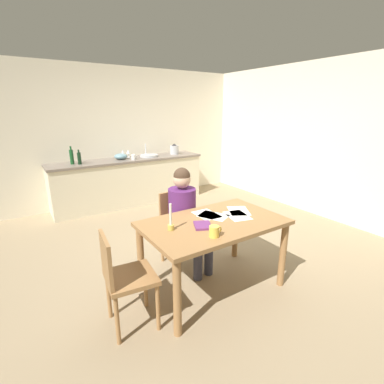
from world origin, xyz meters
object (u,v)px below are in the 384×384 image
(stovetop_kettle, at_px, (174,149))
(chair_side_empty, at_px, (123,276))
(person_seated, at_px, (186,213))
(coffee_mug, at_px, (214,231))
(candlestick, at_px, (171,223))
(mixing_bowl, at_px, (121,156))
(bottle_oil, at_px, (72,157))
(bottle_vinegar, at_px, (79,158))
(teacup_on_counter, at_px, (134,157))
(book_magazine, at_px, (203,225))
(dining_table, at_px, (213,231))
(chair_at_table, at_px, (178,224))
(wine_glass_by_kettle, at_px, (123,152))
(wine_glass_near_sink, at_px, (128,152))
(sink_unit, at_px, (149,155))

(stovetop_kettle, bearing_deg, chair_side_empty, -125.97)
(person_seated, bearing_deg, coffee_mug, -104.27)
(candlestick, relative_size, mixing_bowl, 1.04)
(bottle_oil, relative_size, bottle_vinegar, 1.23)
(stovetop_kettle, bearing_deg, teacup_on_counter, -171.19)
(book_magazine, relative_size, mixing_bowl, 0.79)
(dining_table, distance_m, mixing_bowl, 3.14)
(chair_at_table, height_order, candlestick, candlestick)
(book_magazine, bearing_deg, mixing_bowl, 109.58)
(coffee_mug, xyz_separation_m, candlestick, (-0.25, 0.33, 0.02))
(chair_side_empty, relative_size, wine_glass_by_kettle, 5.69)
(dining_table, height_order, person_seated, person_seated)
(stovetop_kettle, relative_size, wine_glass_near_sink, 1.43)
(wine_glass_by_kettle, bearing_deg, person_seated, -95.30)
(bottle_vinegar, bearing_deg, wine_glass_by_kettle, 14.89)
(mixing_bowl, bearing_deg, candlestick, -101.35)
(teacup_on_counter, bearing_deg, book_magazine, -99.83)
(sink_unit, distance_m, bottle_oil, 1.46)
(chair_at_table, xyz_separation_m, bottle_vinegar, (-0.59, 2.36, 0.52))
(wine_glass_near_sink, bearing_deg, book_magazine, -99.10)
(bottle_oil, distance_m, stovetop_kettle, 2.04)
(bottle_oil, relative_size, mixing_bowl, 1.27)
(wine_glass_by_kettle, bearing_deg, bottle_oil, -171.03)
(coffee_mug, relative_size, book_magazine, 0.67)
(candlestick, height_order, wine_glass_near_sink, wine_glass_near_sink)
(bottle_vinegar, bearing_deg, chair_side_empty, -96.62)
(chair_side_empty, distance_m, wine_glass_near_sink, 3.59)
(candlestick, xyz_separation_m, bottle_oil, (-0.26, 3.06, 0.21))
(chair_at_table, relative_size, teacup_on_counter, 7.62)
(coffee_mug, height_order, book_magazine, coffee_mug)
(dining_table, height_order, chair_side_empty, chair_side_empty)
(dining_table, xyz_separation_m, bottle_oil, (-0.71, 3.11, 0.38))
(bottle_vinegar, bearing_deg, bottle_oil, 144.75)
(coffee_mug, height_order, bottle_oil, bottle_oil)
(person_seated, relative_size, mixing_bowl, 4.90)
(wine_glass_by_kettle, bearing_deg, coffee_mug, -97.38)
(bottle_vinegar, relative_size, teacup_on_counter, 2.20)
(chair_at_table, bearing_deg, sink_unit, 72.77)
(mixing_bowl, bearing_deg, teacup_on_counter, -39.10)
(bottle_oil, bearing_deg, candlestick, -85.21)
(person_seated, relative_size, sink_unit, 3.32)
(wine_glass_by_kettle, bearing_deg, book_magazine, -97.20)
(bottle_vinegar, relative_size, mixing_bowl, 1.04)
(chair_side_empty, distance_m, sink_unit, 3.61)
(sink_unit, bearing_deg, stovetop_kettle, -0.41)
(coffee_mug, bearing_deg, teacup_on_counter, 80.17)
(dining_table, distance_m, coffee_mug, 0.38)
(bottle_oil, xyz_separation_m, wine_glass_near_sink, (1.08, 0.15, -0.02))
(bottle_vinegar, distance_m, teacup_on_counter, 0.96)
(bottle_vinegar, distance_m, stovetop_kettle, 1.93)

